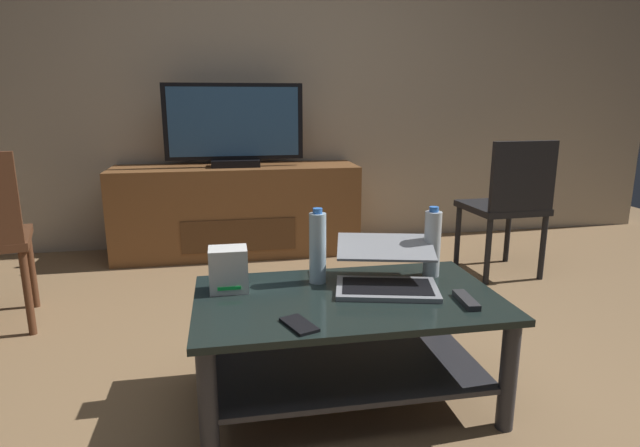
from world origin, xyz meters
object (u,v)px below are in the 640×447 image
at_px(television, 234,127).
at_px(tv_remote, 466,300).
at_px(coffee_table, 347,329).
at_px(router_box, 228,269).
at_px(water_bottle_far, 318,247).
at_px(dining_chair, 509,201).
at_px(cell_phone, 299,325).
at_px(water_bottle_near, 432,243).
at_px(media_cabinet, 237,210).
at_px(laptop, 386,271).

xyz_separation_m(television, tv_remote, (0.73, -2.14, -0.49)).
relative_size(coffee_table, router_box, 6.68).
bearing_deg(router_box, water_bottle_far, 5.11).
distance_m(dining_chair, cell_phone, 2.08).
bearing_deg(tv_remote, water_bottle_near, 96.58).
bearing_deg(television, dining_chair, -26.15).
xyz_separation_m(dining_chair, router_box, (-1.74, -1.06, 0.01)).
distance_m(media_cabinet, water_bottle_far, 1.90).
height_order(water_bottle_far, cell_phone, water_bottle_far).
distance_m(laptop, water_bottle_near, 0.24).
relative_size(router_box, water_bottle_near, 0.58).
distance_m(coffee_table, cell_phone, 0.33).
bearing_deg(tv_remote, router_box, 166.16).
distance_m(water_bottle_near, tv_remote, 0.32).
height_order(laptop, water_bottle_near, water_bottle_near).
relative_size(media_cabinet, water_bottle_far, 5.95).
height_order(media_cabinet, water_bottle_near, water_bottle_near).
distance_m(media_cabinet, cell_phone, 2.26).
distance_m(television, water_bottle_far, 1.90).
height_order(cell_phone, tv_remote, tv_remote).
distance_m(coffee_table, television, 2.13).
xyz_separation_m(water_bottle_near, water_bottle_far, (-0.46, 0.01, 0.01)).
bearing_deg(water_bottle_near, router_box, -178.35).
bearing_deg(water_bottle_far, coffee_table, -63.91).
height_order(router_box, water_bottle_far, water_bottle_far).
relative_size(media_cabinet, water_bottle_near, 6.17).
height_order(water_bottle_far, tv_remote, water_bottle_far).
relative_size(media_cabinet, dining_chair, 2.00).
bearing_deg(coffee_table, television, 99.53).
bearing_deg(coffee_table, laptop, 23.61).
xyz_separation_m(media_cabinet, water_bottle_far, (0.26, -1.86, 0.23)).
bearing_deg(media_cabinet, cell_phone, -86.73).
xyz_separation_m(coffee_table, cell_phone, (-0.21, -0.22, 0.14)).
height_order(television, tv_remote, television).
relative_size(media_cabinet, router_box, 10.65).
relative_size(water_bottle_near, cell_phone, 2.01).
distance_m(dining_chair, water_bottle_near, 1.40).
xyz_separation_m(media_cabinet, laptop, (0.50, -1.95, 0.15)).
distance_m(water_bottle_near, water_bottle_far, 0.46).
distance_m(coffee_table, water_bottle_near, 0.49).
bearing_deg(tv_remote, cell_phone, -167.34).
relative_size(water_bottle_far, tv_remote, 1.82).
distance_m(laptop, water_bottle_far, 0.27).
xyz_separation_m(coffee_table, water_bottle_near, (0.38, 0.16, 0.26)).
xyz_separation_m(router_box, water_bottle_near, (0.80, 0.02, 0.05)).
height_order(media_cabinet, laptop, media_cabinet).
bearing_deg(television, tv_remote, -71.29).
height_order(water_bottle_near, water_bottle_far, water_bottle_far).
relative_size(router_box, tv_remote, 1.02).
bearing_deg(television, water_bottle_far, -82.06).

